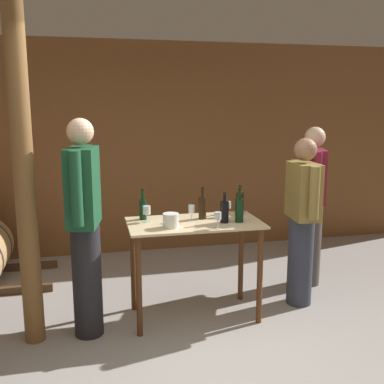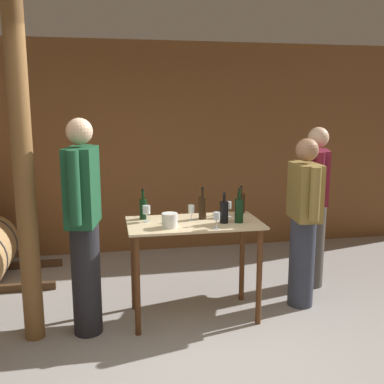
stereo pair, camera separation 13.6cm
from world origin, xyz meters
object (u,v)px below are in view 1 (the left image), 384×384
wine_glass_near_left (147,211)px  wine_glass_far_side (228,206)px  ice_bucket (171,220)px  person_visitor_bearded (85,224)px  wine_bottle_right (239,209)px  wooden_post (24,179)px  wine_bottle_far_right (240,202)px  person_visitor_with_scarf (302,219)px  person_host (312,203)px  wine_bottle_left (202,207)px  wine_glass_near_right (218,217)px  wine_bottle_far_left (143,208)px  wine_glass_near_center (192,210)px  wine_bottle_center (224,211)px

wine_glass_near_left → wine_glass_far_side: bearing=3.0°
ice_bucket → person_visitor_bearded: person_visitor_bearded is taller
wine_bottle_right → wine_glass_far_side: size_ratio=2.17×
wine_glass_near_left → ice_bucket: size_ratio=1.09×
wooden_post → wine_bottle_far_right: (1.89, 0.39, -0.35)m
wooden_post → person_visitor_with_scarf: size_ratio=1.68×
wine_glass_far_side → person_host: size_ratio=0.08×
wine_bottle_left → person_visitor_bearded: size_ratio=0.16×
wine_bottle_far_right → wine_glass_near_right: bearing=-125.5°
wine_glass_near_left → person_visitor_with_scarf: bearing=-1.5°
wine_bottle_far_right → person_visitor_bearded: 1.50m
wooden_post → wine_bottle_right: bearing=1.2°
wine_glass_near_left → wine_glass_far_side: wine_glass_near_left is taller
wine_bottle_left → person_visitor_with_scarf: (0.96, -0.05, -0.15)m
ice_bucket → person_visitor_with_scarf: size_ratio=0.08×
wine_bottle_far_left → wine_glass_far_side: bearing=-4.9°
wine_bottle_left → wine_glass_near_left: wine_bottle_left is taller
wine_bottle_right → wine_glass_near_center: bearing=159.0°
wine_bottle_left → person_host: bearing=16.7°
wine_bottle_right → wine_bottle_far_right: wine_bottle_right is taller
wine_bottle_left → wine_glass_near_center: 0.11m
wine_bottle_far_right → wine_glass_far_side: (-0.16, -0.13, -0.00)m
ice_bucket → person_host: (1.61, 0.61, -0.06)m
wine_bottle_right → person_visitor_bearded: person_visitor_bearded is taller
wine_bottle_right → person_host: person_host is taller
wine_glass_near_center → ice_bucket: 0.30m
wine_glass_far_side → ice_bucket: 0.64m
wine_bottle_far_left → wine_glass_far_side: size_ratio=1.96×
wine_glass_near_right → wine_bottle_far_right: bearing=54.5°
wine_glass_near_center → ice_bucket: size_ratio=1.05×
wine_glass_near_center → wine_bottle_center: bearing=-28.2°
wine_glass_near_center → wine_bottle_left: bearing=16.3°
wine_bottle_left → person_visitor_with_scarf: person_visitor_with_scarf is taller
wine_bottle_far_left → ice_bucket: wine_bottle_far_left is taller
ice_bucket → wine_bottle_right: bearing=4.2°
person_host → person_visitor_bearded: size_ratio=0.93×
person_visitor_bearded → wine_glass_near_left: bearing=21.4°
wooden_post → wine_bottle_left: wooden_post is taller
wine_glass_near_left → wine_bottle_right: bearing=-12.3°
wine_bottle_left → wine_glass_near_right: (0.04, -0.35, -0.01)m
person_host → person_visitor_with_scarf: 0.54m
wine_bottle_right → ice_bucket: 0.62m
wine_bottle_center → person_host: person_host is taller
ice_bucket → person_visitor_bearded: size_ratio=0.07×
person_host → wine_bottle_center: bearing=-153.7°
person_visitor_with_scarf → ice_bucket: bearing=-172.1°
wine_glass_near_right → person_visitor_bearded: size_ratio=0.08×
wine_bottle_far_left → person_visitor_with_scarf: bearing=-5.6°
wine_glass_far_side → person_visitor_bearded: 1.31m
wine_glass_far_side → person_visitor_with_scarf: 0.73m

